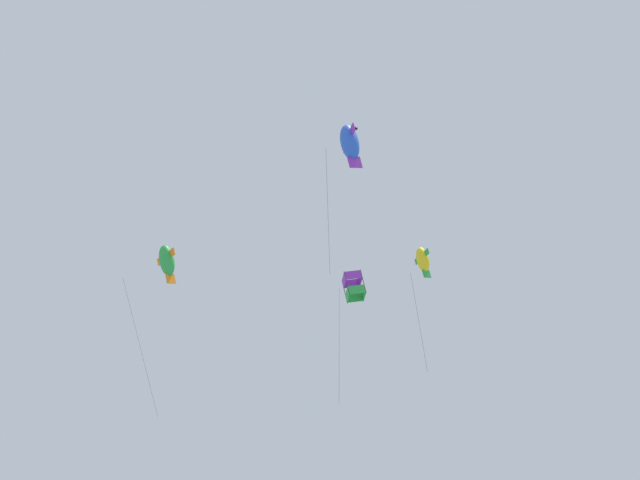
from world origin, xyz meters
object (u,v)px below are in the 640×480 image
Objects in this scene: kite_fish_far_centre at (423,260)px; kite_box_low_drifter at (354,287)px; kite_fish_near_left at (167,261)px; kite_fish_near_right at (350,143)px.

kite_fish_far_centre is 5.21m from kite_box_low_drifter.
kite_fish_far_centre is 14.85m from kite_fish_near_left.
kite_fish_far_centre is at bearing 33.81° from kite_fish_near_left.
kite_fish_far_centre is 0.86× the size of kite_fish_near_right.
kite_box_low_drifter is (-3.90, -3.40, 0.61)m from kite_fish_far_centre.
kite_box_low_drifter is 10.93m from kite_fish_near_left.
kite_fish_far_centre is at bearing 128.19° from kite_fish_near_right.
kite_box_low_drifter is at bearing -163.90° from kite_fish_far_centre.
kite_fish_far_centre is 0.72× the size of kite_fish_near_left.
kite_fish_near_left reaches higher than kite_box_low_drifter.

